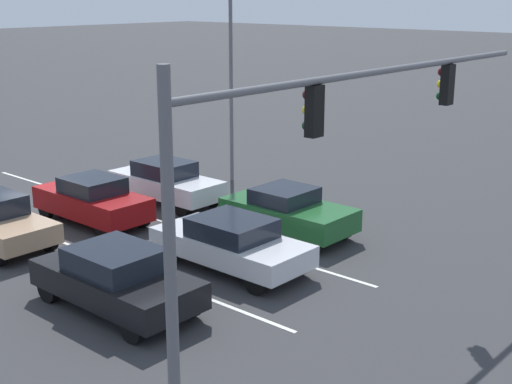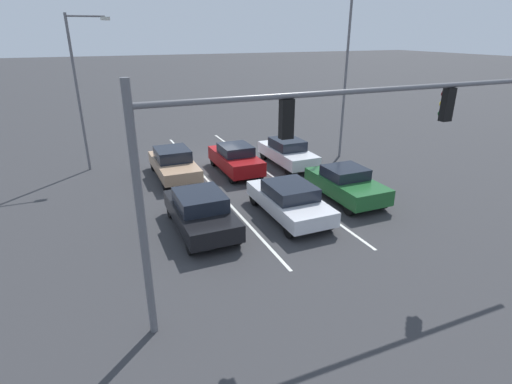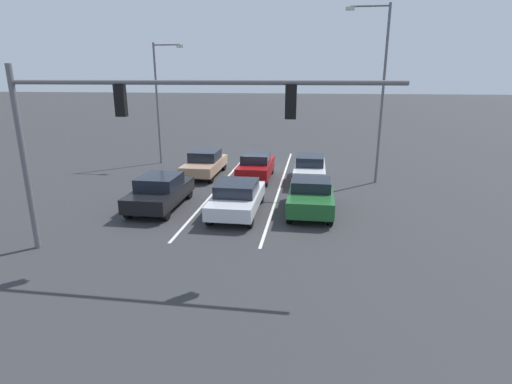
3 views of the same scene
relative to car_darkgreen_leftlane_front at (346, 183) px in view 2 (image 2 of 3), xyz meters
name	(u,v)px [view 2 (image 2 of 3)]	position (x,y,z in m)	size (l,w,h in m)	color
ground_plane	(220,160)	(3.34, -7.78, -0.75)	(240.00, 240.00, 0.00)	#333335
lane_stripe_left_divider	(267,172)	(1.69, -4.75, -0.74)	(0.12, 18.06, 0.01)	silver
lane_stripe_center_divider	(208,181)	(5.00, -4.75, -0.74)	(0.12, 18.06, 0.01)	silver
car_darkgreen_leftlane_front	(346,183)	(0.00, 0.00, 0.00)	(1.92, 4.08, 1.46)	#1E5928
car_black_rightlane_front	(201,211)	(6.80, 0.37, 0.03)	(1.92, 4.32, 1.51)	black
car_silver_midlane_front	(289,200)	(3.18, 0.63, 0.00)	(1.91, 4.46, 1.42)	silver
car_white_leftlane_second	(287,152)	(0.13, -5.41, 0.02)	(1.71, 4.37, 1.50)	silver
car_tan_rightlane_second	(174,163)	(6.44, -5.94, 0.02)	(1.85, 4.46, 1.50)	tan
car_maroon_midlane_second	(235,159)	(3.23, -5.43, 0.02)	(1.76, 4.17, 1.52)	maroon
traffic_signal_gantry	(293,141)	(5.64, 5.27, 3.79)	(12.08, 0.37, 6.20)	slate
street_lamp_right_shoulder	(81,84)	(10.21, -9.03, 3.84)	(2.09, 0.24, 7.90)	slate
street_lamp_left_shoulder	(343,64)	(-3.37, -5.71, 4.64)	(2.28, 0.24, 9.40)	slate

